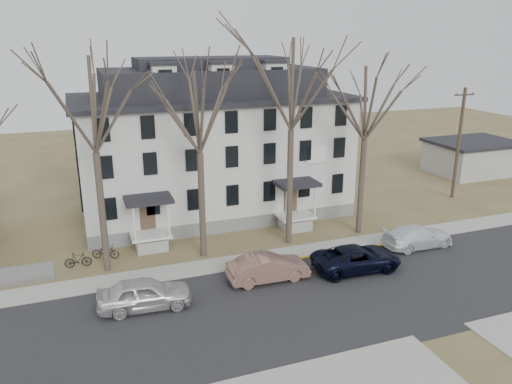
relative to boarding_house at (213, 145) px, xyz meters
name	(u,v)px	position (x,y,z in m)	size (l,w,h in m)	color
ground	(349,318)	(2.00, -17.95, -5.38)	(120.00, 120.00, 0.00)	brown
main_road	(330,299)	(2.00, -15.95, -5.38)	(120.00, 10.00, 0.04)	#27272A
far_sidewalk	(286,255)	(2.00, -9.95, -5.38)	(120.00, 2.00, 0.08)	#A09F97
yellow_curb	(360,249)	(7.00, -10.85, -5.38)	(14.00, 0.25, 0.06)	gold
boarding_house	(213,145)	(0.00, 0.00, 0.00)	(20.80, 12.36, 12.05)	slate
distant_building	(472,157)	(28.00, 2.05, -3.70)	(8.50, 6.50, 3.35)	#A09F97
tree_far_left	(91,98)	(-9.00, -8.15, 4.96)	(8.40, 8.40, 13.72)	#473B31
tree_mid_left	(198,106)	(-3.00, -8.15, 4.22)	(7.80, 7.80, 12.74)	#473B31
tree_center	(292,78)	(3.00, -8.15, 5.71)	(9.00, 9.00, 14.70)	#473B31
tree_mid_right	(367,98)	(8.50, -8.15, 4.22)	(7.80, 7.80, 12.74)	#473B31
utility_pole_far	(459,142)	(20.50, -3.95, -0.47)	(2.00, 0.28, 9.50)	#3D3023
car_silver	(145,294)	(-7.49, -13.49, -4.56)	(1.93, 4.80, 1.64)	silver
car_tan	(268,268)	(-0.37, -12.83, -4.60)	(1.65, 4.75, 1.56)	#865D51
car_navy	(357,259)	(5.13, -13.43, -4.63)	(2.49, 5.40, 1.50)	black
car_white	(418,237)	(10.81, -11.81, -4.66)	(2.01, 4.96, 1.44)	white
bicycle_left	(106,252)	(-8.97, -6.54, -4.92)	(0.61, 1.74, 0.91)	black
bicycle_right	(78,260)	(-10.64, -7.25, -4.90)	(0.45, 1.59, 0.96)	black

